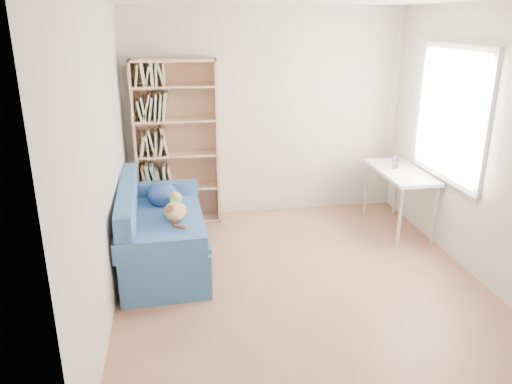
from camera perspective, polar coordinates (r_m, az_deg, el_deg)
ground at (r=4.98m, az=5.14°, el=-10.31°), size 4.00×4.00×0.00m
room_shell at (r=4.47m, az=6.90°, el=8.59°), size 3.54×4.04×2.62m
sofa at (r=5.33m, az=-10.98°, el=-4.59°), size 0.90×1.77×0.86m
bookshelf at (r=6.21m, az=-9.00°, el=4.78°), size 1.00×0.31×2.01m
desk at (r=6.17m, az=16.15°, el=1.67°), size 0.51×1.12×0.75m
pen_cup at (r=6.20m, az=15.64°, el=3.17°), size 0.08×0.08×0.16m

